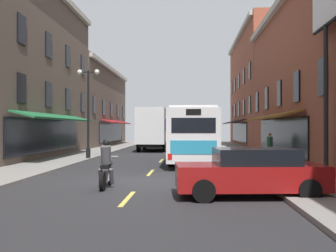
# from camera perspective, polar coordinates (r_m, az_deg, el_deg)

# --- Properties ---
(ground_plane) EXTENTS (34.80, 80.00, 0.10)m
(ground_plane) POSITION_cam_1_polar(r_m,az_deg,el_deg) (14.82, -3.77, -8.37)
(ground_plane) COLOR #28282B
(lane_centre_dashes) EXTENTS (0.14, 73.90, 0.01)m
(lane_centre_dashes) POSITION_cam_1_polar(r_m,az_deg,el_deg) (14.57, -3.89, -8.29)
(lane_centre_dashes) COLOR #DBCC4C
(lane_centre_dashes) RESTS_ON ground
(sidewalk_right) EXTENTS (3.00, 80.00, 0.14)m
(sidewalk_right) POSITION_cam_1_polar(r_m,az_deg,el_deg) (15.26, 19.01, -7.66)
(sidewalk_right) COLOR gray
(sidewalk_right) RESTS_ON ground
(billboard_sign) EXTENTS (0.40, 2.87, 7.58)m
(billboard_sign) POSITION_cam_1_polar(r_m,az_deg,el_deg) (16.67, 22.15, 13.30)
(billboard_sign) COLOR black
(billboard_sign) RESTS_ON sidewalk_right
(transit_bus) EXTENTS (2.65, 11.30, 3.13)m
(transit_bus) POSITION_cam_1_polar(r_m,az_deg,el_deg) (23.66, 3.65, -1.23)
(transit_bus) COLOR silver
(transit_bus) RESTS_ON ground
(box_truck) EXTENTS (2.53, 6.83, 3.75)m
(box_truck) POSITION_cam_1_polar(r_m,az_deg,el_deg) (34.59, -2.15, -0.46)
(box_truck) COLOR black
(box_truck) RESTS_ON ground
(sedan_near) EXTENTS (4.45, 2.24, 1.43)m
(sedan_near) POSITION_cam_1_polar(r_m,az_deg,el_deg) (11.77, 12.05, -6.64)
(sedan_near) COLOR maroon
(sedan_near) RESTS_ON ground
(sedan_mid) EXTENTS (1.89, 4.52, 1.31)m
(sedan_mid) POSITION_cam_1_polar(r_m,az_deg,el_deg) (44.70, -1.30, -2.04)
(sedan_mid) COLOR #144723
(sedan_mid) RESTS_ON ground
(motorcycle_rider) EXTENTS (0.62, 2.07, 1.66)m
(motorcycle_rider) POSITION_cam_1_polar(r_m,az_deg,el_deg) (13.42, -9.01, -5.94)
(motorcycle_rider) COLOR black
(motorcycle_rider) RESTS_ON ground
(pedestrian_mid) EXTENTS (0.36, 0.36, 1.59)m
(pedestrian_mid) POSITION_cam_1_polar(r_m,az_deg,el_deg) (24.05, 14.71, -2.87)
(pedestrian_mid) COLOR #66387F
(pedestrian_mid) RESTS_ON sidewalk_right
(street_lamp_twin) EXTENTS (1.42, 0.32, 5.59)m
(street_lamp_twin) POSITION_cam_1_polar(r_m,az_deg,el_deg) (25.01, -11.63, 2.45)
(street_lamp_twin) COLOR black
(street_lamp_twin) RESTS_ON sidewalk_left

